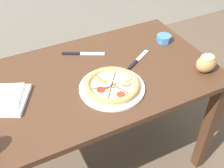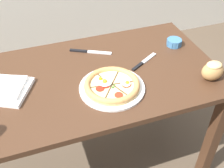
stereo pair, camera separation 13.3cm
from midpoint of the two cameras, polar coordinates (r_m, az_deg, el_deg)
The scene contains 8 objects.
ground_plane at distance 1.97m, azimuth -5.83°, elevation -15.59°, with size 12.00×12.00×0.00m, color brown.
dining_table at distance 1.50m, azimuth -7.40°, elevation -2.05°, with size 1.34×0.74×0.73m.
pizza at distance 1.34m, azimuth -2.86°, elevation -0.45°, with size 0.32×0.32×0.05m.
ramekin_bowl at distance 1.70m, azimuth 8.29°, elevation 9.10°, with size 0.09×0.09×0.04m.
napkin_folded at distance 1.40m, azimuth -24.39°, elevation -2.86°, with size 0.31×0.29×0.04m.
bread_piece_mid at distance 1.48m, azimuth 16.25°, elevation 4.06°, with size 0.11×0.09×0.10m.
knife_main at distance 1.60m, azimuth -8.30°, elevation 6.07°, with size 0.22×0.13×0.01m.
knife_spare at distance 1.53m, azimuth 2.85°, elevation 4.89°, with size 0.18×0.12×0.01m.
Camera 1 is at (-0.38, -1.04, 1.62)m, focal length 45.00 mm.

